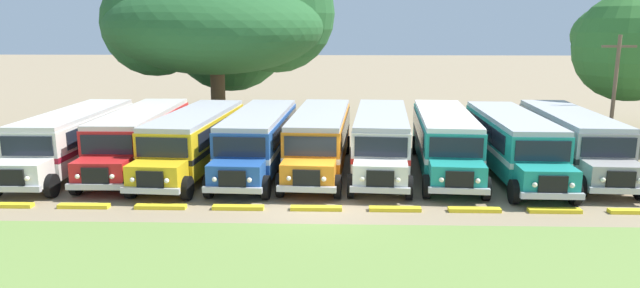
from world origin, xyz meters
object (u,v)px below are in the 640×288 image
Objects in this scene: parked_bus_slot_1 at (141,136)px; parked_bus_slot_5 at (381,138)px; parked_bus_slot_0 at (75,137)px; parked_bus_slot_6 at (444,138)px; broad_shade_tree at (224,25)px; parked_bus_slot_3 at (259,138)px; parked_bus_slot_7 at (512,141)px; parked_bus_slot_8 at (571,138)px; parked_bus_slot_2 at (195,138)px; parked_bus_slot_4 at (320,137)px; utility_pole at (614,92)px.

parked_bus_slot_1 is 0.99× the size of parked_bus_slot_5.
parked_bus_slot_6 is at bearing 90.70° from parked_bus_slot_0.
parked_bus_slot_6 is 0.63× the size of broad_shade_tree.
parked_bus_slot_3 is (9.18, 0.08, 0.00)m from parked_bus_slot_0.
parked_bus_slot_6 is 1.01× the size of parked_bus_slot_7.
parked_bus_slot_8 is 0.63× the size of broad_shade_tree.
parked_bus_slot_3 and parked_bus_slot_6 have the same top height.
broad_shade_tree is at bearing -130.20° from parked_bus_slot_7.
parked_bus_slot_4 is at bearing 97.89° from parked_bus_slot_2.
parked_bus_slot_3 is 1.67× the size of utility_pole.
parked_bus_slot_0 and parked_bus_slot_3 have the same top height.
parked_bus_slot_0 and parked_bus_slot_5 have the same top height.
parked_bus_slot_6 is 1.68× the size of utility_pole.
parked_bus_slot_1 is at bearing -86.09° from parked_bus_slot_6.
broad_shade_tree is (-10.38, 14.14, 5.38)m from parked_bus_slot_5.
parked_bus_slot_0 is at bearing -84.80° from parked_bus_slot_6.
parked_bus_slot_8 is at bearing 105.40° from parked_bus_slot_7.
parked_bus_slot_3 is 1.00× the size of parked_bus_slot_8.
parked_bus_slot_7 is at bearing -73.12° from parked_bus_slot_8.
parked_bus_slot_2 is 1.00× the size of parked_bus_slot_4.
parked_bus_slot_8 is at bearing 89.31° from parked_bus_slot_1.
utility_pole is at bearing 103.22° from parked_bus_slot_2.
parked_bus_slot_0 is 6.07m from parked_bus_slot_2.
parked_bus_slot_6 is at bearing -46.39° from broad_shade_tree.
utility_pole is at bearing 112.73° from parked_bus_slot_6.
parked_bus_slot_7 is 3.18m from parked_bus_slot_8.
parked_bus_slot_1 is 21.34m from parked_bus_slot_8.
parked_bus_slot_7 is at bearing 86.93° from parked_bus_slot_1.
parked_bus_slot_1 is at bearing -95.48° from parked_bus_slot_2.
parked_bus_slot_7 is 22.83m from broad_shade_tree.
parked_bus_slot_4 is 1.00× the size of parked_bus_slot_5.
parked_bus_slot_7 is at bearing 91.02° from parked_bus_slot_3.
parked_bus_slot_0 is 0.99× the size of parked_bus_slot_3.
broad_shade_tree reaches higher than parked_bus_slot_6.
parked_bus_slot_0 is at bearing -108.54° from broad_shade_tree.
parked_bus_slot_6 is at bearing -161.70° from utility_pole.
utility_pole is (12.60, 3.13, 1.92)m from parked_bus_slot_5.
parked_bus_slot_3 is (6.00, -0.30, 0.00)m from parked_bus_slot_1.
parked_bus_slot_3 and parked_bus_slot_4 have the same top height.
parked_bus_slot_8 is (24.52, 0.47, 0.00)m from parked_bus_slot_0.
parked_bus_slot_1 is 0.99× the size of parked_bus_slot_4.
parked_bus_slot_4 is at bearing -86.44° from parked_bus_slot_8.
parked_bus_slot_2 and parked_bus_slot_5 have the same top height.
parked_bus_slot_7 is (18.26, -0.69, 0.00)m from parked_bus_slot_1.
broad_shade_tree is at bearing 172.38° from parked_bus_slot_1.
parked_bus_slot_2 is 6.12m from parked_bus_slot_4.
parked_bus_slot_4 is at bearing 88.57° from parked_bus_slot_1.
parked_bus_slot_6 is (9.14, 0.16, 0.00)m from parked_bus_slot_3.
parked_bus_slot_7 is (9.25, -0.61, 0.00)m from parked_bus_slot_4.
parked_bus_slot_8 is 4.80m from utility_pole.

